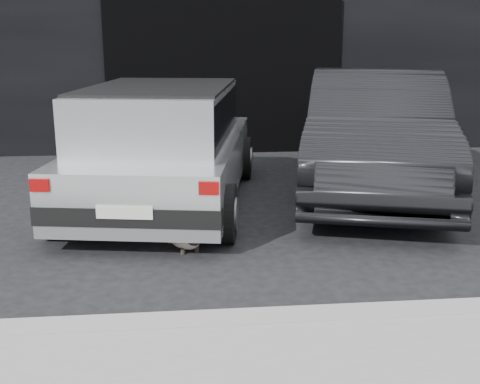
{
  "coord_description": "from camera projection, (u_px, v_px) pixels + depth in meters",
  "views": [
    {
      "loc": [
        0.23,
        -6.43,
        2.04
      ],
      "look_at": [
        0.79,
        -0.84,
        0.55
      ],
      "focal_mm": 45.0,
      "sensor_mm": 36.0,
      "label": 1
    }
  ],
  "objects": [
    {
      "name": "cat_white",
      "position": [
        165.0,
        224.0,
        6.14
      ],
      "size": [
        0.67,
        0.34,
        0.32
      ],
      "rotation": [
        0.0,
        0.0,
        -1.83
      ],
      "color": "white",
      "rests_on": "ground"
    },
    {
      "name": "curb",
      "position": [
        294.0,
        321.0,
        4.27
      ],
      "size": [
        18.0,
        0.25,
        0.12
      ],
      "primitive_type": "cube",
      "color": "gray",
      "rests_on": "ground"
    },
    {
      "name": "second_car",
      "position": [
        375.0,
        132.0,
        7.87
      ],
      "size": [
        2.9,
        5.04,
        1.57
      ],
      "primitive_type": "imported",
      "rotation": [
        0.0,
        0.0,
        -0.28
      ],
      "color": "black",
      "rests_on": "ground"
    },
    {
      "name": "cat_siamese",
      "position": [
        185.0,
        236.0,
        5.83
      ],
      "size": [
        0.47,
        0.79,
        0.29
      ],
      "rotation": [
        0.0,
        0.0,
        3.51
      ],
      "color": "beige",
      "rests_on": "ground"
    },
    {
      "name": "ground",
      "position": [
        162.0,
        223.0,
        6.69
      ],
      "size": [
        80.0,
        80.0,
        0.0
      ],
      "primitive_type": "plane",
      "color": "black",
      "rests_on": "ground"
    },
    {
      "name": "silver_hatchback",
      "position": [
        164.0,
        141.0,
        7.18
      ],
      "size": [
        2.48,
        4.2,
        1.46
      ],
      "rotation": [
        0.0,
        0.0,
        -0.17
      ],
      "color": "silver",
      "rests_on": "ground"
    },
    {
      "name": "garage_opening",
      "position": [
        224.0,
        78.0,
        10.29
      ],
      "size": [
        4.0,
        0.1,
        2.6
      ],
      "primitive_type": "cube",
      "color": "black",
      "rests_on": "ground"
    },
    {
      "name": "building_facade",
      "position": [
        216.0,
        9.0,
        11.91
      ],
      "size": [
        34.0,
        4.0,
        5.0
      ],
      "primitive_type": "cube",
      "color": "black",
      "rests_on": "ground"
    }
  ]
}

